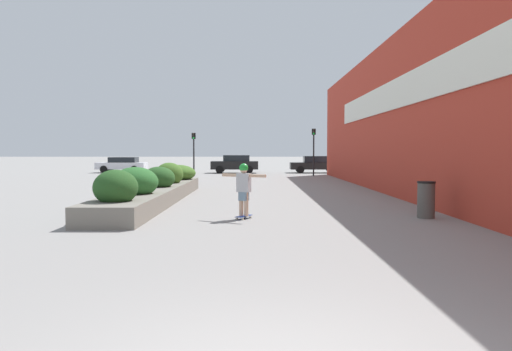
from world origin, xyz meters
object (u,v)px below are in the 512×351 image
trash_bin (426,200)px  skateboarder (244,184)px  car_center_left (122,164)px  car_center_right (400,164)px  skateboard (244,217)px  car_leftmost (316,164)px  traffic_light_left (194,146)px  car_rightmost (235,164)px  traffic_light_right (314,144)px

trash_bin → skateboarder: bearing=-178.0°
car_center_left → car_center_right: size_ratio=1.00×
skateboard → skateboarder: 0.90m
car_center_right → trash_bin: bearing=-14.7°
car_leftmost → car_center_right: size_ratio=1.03×
trash_bin → traffic_light_left: (-9.38, 22.89, 1.68)m
traffic_light_left → trash_bin: bearing=-67.7°
skateboarder → car_rightmost: skateboarder is taller
skateboarder → traffic_light_left: size_ratio=0.45×
skateboarder → car_center_left: (-11.18, 29.10, -0.25)m
car_leftmost → car_rightmost: 6.90m
car_center_right → car_rightmost: car_rightmost is taller
traffic_light_left → traffic_light_right: 8.91m
car_leftmost → car_rightmost: (-6.88, -0.39, 0.05)m
car_center_right → traffic_light_left: 17.13m
car_leftmost → traffic_light_left: (-9.73, -5.71, 1.46)m
traffic_light_right → traffic_light_left: bearing=-177.8°
trash_bin → car_rightmost: size_ratio=0.26×
skateboarder → traffic_light_left: 23.49m
skateboard → traffic_light_left: size_ratio=0.21×
traffic_light_left → car_center_right: bearing=14.5°
skateboarder → traffic_light_left: bearing=128.4°
skateboarder → car_leftmost: bearing=107.2°
car_leftmost → trash_bin: bearing=179.3°
skateboarder → car_rightmost: size_ratio=0.37×
car_center_left → car_center_right: bearing=-94.3°
car_leftmost → traffic_light_right: 5.67m
skateboarder → traffic_light_right: bearing=106.7°
car_center_left → traffic_light_left: 9.30m
trash_bin → car_leftmost: 28.60m
car_center_left → traffic_light_left: size_ratio=1.30×
car_rightmost → skateboarder: bearing=-177.1°
traffic_light_left → car_rightmost: bearing=61.9°
car_center_left → traffic_light_right: traffic_light_right is taller
car_center_left → car_rightmost: car_rightmost is taller
skateboarder → trash_bin: (5.12, 0.18, -0.45)m
car_leftmost → car_rightmost: size_ratio=1.08×
skateboard → car_rightmost: size_ratio=0.17×
car_rightmost → traffic_light_left: (-2.84, -5.32, 1.41)m
car_rightmost → traffic_light_left: bearing=151.9°
skateboard → car_rightmost: (-1.42, 28.38, 0.73)m
traffic_light_left → traffic_light_right: size_ratio=0.91×
traffic_light_left → traffic_light_right: bearing=2.2°
skateboard → car_rightmost: bearing=120.8°
trash_bin → car_center_left: bearing=119.4°
trash_bin → car_rightmost: (-6.54, 28.20, 0.27)m
traffic_light_right → car_center_right: bearing=27.2°
trash_bin → car_leftmost: car_leftmost is taller
traffic_light_left → traffic_light_right: (8.90, 0.35, 0.20)m
skateboard → car_center_right: 29.96m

